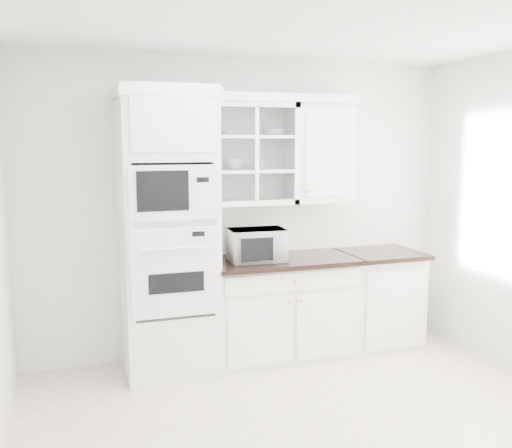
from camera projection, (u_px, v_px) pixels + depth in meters
name	position (u px, v px, depth m)	size (l,w,h in m)	color
ground	(319.00, 436.00, 3.82)	(4.00, 3.50, 0.01)	beige
room_shell	(297.00, 168.00, 3.97)	(4.00, 3.50, 2.70)	white
oven_column	(168.00, 233.00, 4.75)	(0.76, 0.68, 2.40)	white
base_cabinet_run	(282.00, 307.00, 5.20)	(1.32, 0.67, 0.92)	white
extra_base_cabinet	(378.00, 297.00, 5.51)	(0.72, 0.67, 0.92)	white
upper_cabinet_glass	(251.00, 154.00, 5.05)	(0.80, 0.33, 0.90)	white
upper_cabinet_solid	(321.00, 153.00, 5.26)	(0.55, 0.33, 0.90)	white
crown_molding	(240.00, 98.00, 4.93)	(2.14, 0.38, 0.07)	white
countertop_microwave	(256.00, 245.00, 5.00)	(0.49, 0.40, 0.28)	white
bowl_a	(230.00, 133.00, 4.96)	(0.20, 0.20, 0.05)	white
bowl_b	(273.00, 132.00, 5.09)	(0.19, 0.19, 0.06)	white
cup_a	(235.00, 164.00, 5.02)	(0.13, 0.13, 0.10)	white
cup_b	(260.00, 164.00, 5.09)	(0.10, 0.10, 0.09)	white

